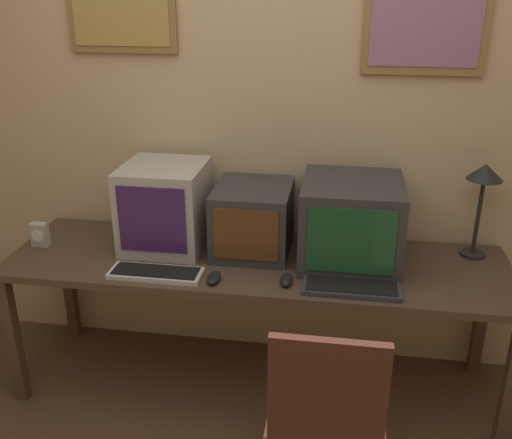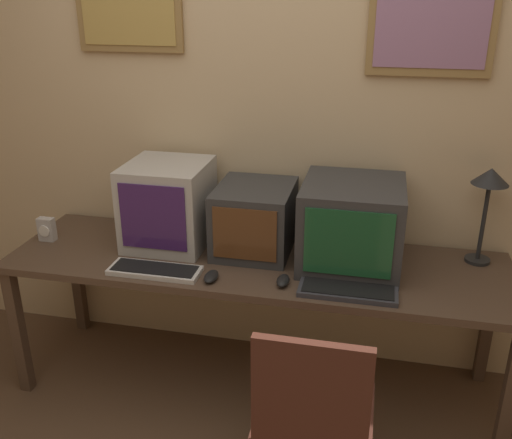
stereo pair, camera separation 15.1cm
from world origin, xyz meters
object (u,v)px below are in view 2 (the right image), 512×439
Objects in this scene: keyboard_main at (155,270)px; mouse_far_corner at (283,281)px; keyboard_side at (348,291)px; desk_lamp at (489,187)px; mouse_near_keyboard at (211,276)px; monitor_center at (255,219)px; office_chair at (312,436)px; monitor_left at (168,204)px; desk_clock at (47,229)px; monitor_right at (352,224)px.

mouse_far_corner is at bearing 1.54° from keyboard_main.
desk_lamp reaches higher than keyboard_side.
desk_lamp is at bearing 20.86° from mouse_near_keyboard.
keyboard_main is 1.57m from desk_lamp.
monitor_center is 0.40m from mouse_near_keyboard.
mouse_near_keyboard is 1.32m from desk_lamp.
desk_lamp reaches higher than office_chair.
desk_lamp reaches higher than monitor_left.
keyboard_main is 3.48× the size of desk_clock.
monitor_left reaches higher than mouse_far_corner.
monitor_right reaches higher than office_chair.
mouse_far_corner is at bearing 111.87° from office_chair.
office_chair reaches higher than keyboard_main.
desk_clock is 0.26× the size of desk_lamp.
monitor_right is (0.91, -0.03, -0.01)m from monitor_left.
desk_lamp is 0.52× the size of office_chair.
keyboard_side is at bearing 0.91° from mouse_near_keyboard.
monitor_left is at bearing 160.20° from keyboard_side.
keyboard_main is 0.88m from keyboard_side.
keyboard_main is at bearing -163.14° from desk_lamp.
monitor_left is at bearing 153.72° from mouse_far_corner.
office_chair is at bearing -64.21° from monitor_center.
office_chair is at bearing -68.13° from mouse_far_corner.
desk_clock is at bearing -173.31° from monitor_center.
monitor_center reaches higher than keyboard_main.
mouse_far_corner is at bearing -133.35° from monitor_right.
keyboard_side is 0.62m from office_chair.
monitor_right is at bearing 19.25° from keyboard_main.
mouse_near_keyboard is (-0.61, -0.01, 0.00)m from keyboard_side.
monitor_center is 0.54m from keyboard_main.
mouse_far_corner is (0.32, 0.03, 0.00)m from mouse_near_keyboard.
monitor_center reaches higher than desk_clock.
keyboard_main is 1.01m from office_chair.
monitor_right reaches higher than mouse_near_keyboard.
office_chair is at bearing -98.45° from keyboard_side.
monitor_right is 1.15× the size of keyboard_side.
keyboard_main is 0.47× the size of office_chair.
monitor_left is 3.58× the size of mouse_near_keyboard.
desk_lamp is at bearing 5.18° from monitor_center.
monitor_center is at bearing 144.54° from keyboard_side.
monitor_right is 0.54× the size of office_chair.
monitor_left is 0.99× the size of keyboard_side.
mouse_far_corner is 0.24× the size of desk_lamp.
desk_clock is (-1.55, 0.22, 0.05)m from keyboard_side.
monitor_left reaches higher than keyboard_side.
monitor_right is 0.97m from office_chair.
keyboard_main is (0.05, -0.33, -0.20)m from monitor_left.
monitor_center is 1.07m from office_chair.
keyboard_side is 0.28m from mouse_far_corner.
monitor_center reaches higher than mouse_far_corner.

